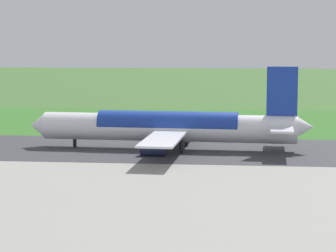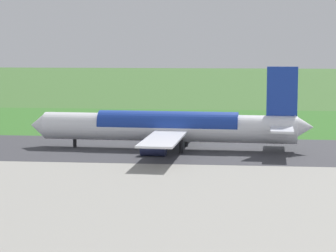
% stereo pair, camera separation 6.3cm
% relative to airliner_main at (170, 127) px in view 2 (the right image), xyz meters
% --- Properties ---
extents(ground_plane, '(800.00, 800.00, 0.00)m').
position_rel_airliner_main_xyz_m(ground_plane, '(-12.45, -0.02, -4.35)').
color(ground_plane, '#3D662D').
extents(runway_asphalt, '(600.00, 31.29, 0.06)m').
position_rel_airliner_main_xyz_m(runway_asphalt, '(-12.45, -0.02, -4.32)').
color(runway_asphalt, '#38383D').
rests_on(runway_asphalt, ground).
extents(apron_concrete, '(440.00, 110.00, 0.05)m').
position_rel_airliner_main_xyz_m(apron_concrete, '(-12.45, 59.43, -4.33)').
color(apron_concrete, gray).
rests_on(apron_concrete, ground).
extents(grass_verge_foreground, '(600.00, 80.00, 0.04)m').
position_rel_airliner_main_xyz_m(grass_verge_foreground, '(-12.45, -36.25, -4.33)').
color(grass_verge_foreground, '#346B27').
rests_on(grass_verge_foreground, ground).
extents(airliner_main, '(54.11, 44.23, 15.88)m').
position_rel_airliner_main_xyz_m(airliner_main, '(0.00, 0.00, 0.00)').
color(airliner_main, white).
rests_on(airliner_main, ground).
extents(no_stopping_sign, '(0.60, 0.10, 2.27)m').
position_rel_airliner_main_xyz_m(no_stopping_sign, '(-14.96, -33.42, -2.99)').
color(no_stopping_sign, slate).
rests_on(no_stopping_sign, ground).
extents(traffic_cone_orange, '(0.40, 0.40, 0.55)m').
position_rel_airliner_main_xyz_m(traffic_cone_orange, '(-8.08, -32.72, -4.08)').
color(traffic_cone_orange, orange).
rests_on(traffic_cone_orange, ground).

